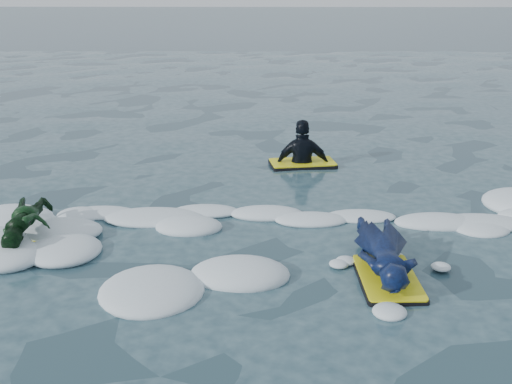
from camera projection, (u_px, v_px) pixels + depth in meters
ground at (188, 270)px, 7.11m from camera, size 120.00×120.00×0.00m
foam_band at (197, 234)px, 8.09m from camera, size 12.00×3.10×0.30m
prone_woman_unit at (385, 255)px, 6.94m from camera, size 0.67×1.70×0.44m
prone_child_unit at (27, 226)px, 7.72m from camera, size 0.64×1.24×0.46m
waiting_rider_unit at (303, 167)px, 10.95m from camera, size 1.19×0.78×1.65m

